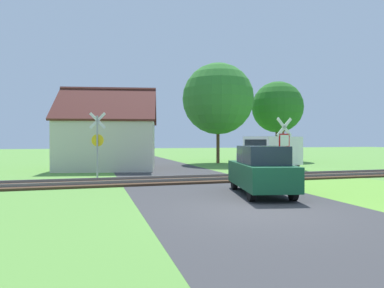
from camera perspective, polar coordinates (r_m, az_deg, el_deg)
ground_plane at (r=9.96m, az=10.95°, el=-10.87°), size 160.00×160.00×0.00m
road_asphalt at (r=11.75m, az=6.43°, el=-9.10°), size 6.42×80.00×0.01m
rail_track at (r=16.76m, az=-0.69°, el=-6.00°), size 60.00×2.60×0.22m
stop_sign_near at (r=15.74m, az=15.03°, el=-0.25°), size 0.87×0.21×3.01m
crossing_sign_far at (r=18.48m, az=-15.49°, el=0.61°), size 0.85×0.28×3.46m
house at (r=24.50m, az=-13.68°, el=0.28°), size 7.58×7.23×5.69m
tree_right at (r=30.21m, az=4.36°, el=7.50°), size 6.21×6.21×8.74m
tree_far at (r=34.82m, az=14.05°, el=5.97°), size 5.00×5.00×7.78m
mail_truck at (r=22.88m, az=13.28°, el=-1.30°), size 5.20×3.94×2.24m
parked_car at (r=12.73m, az=11.43°, el=-4.31°), size 2.42×4.25×1.78m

